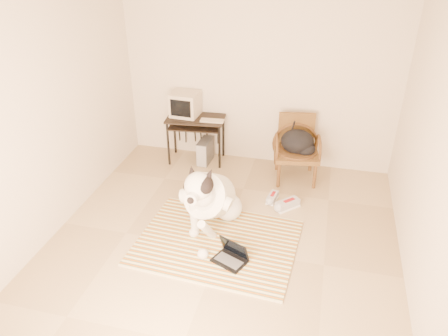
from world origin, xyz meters
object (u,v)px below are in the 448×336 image
(crt_monitor, at_px, (185,104))
(laptop, at_px, (231,256))
(pc_tower, at_px, (205,151))
(backpack, at_px, (299,143))
(dog, at_px, (210,198))
(computer_desk, at_px, (195,124))
(rattan_chair, at_px, (296,148))

(crt_monitor, bearing_deg, laptop, -61.05)
(pc_tower, relative_size, backpack, 0.80)
(dog, height_order, crt_monitor, crt_monitor)
(dog, height_order, pc_tower, dog)
(computer_desk, distance_m, pc_tower, 0.46)
(dog, xyz_separation_m, laptop, (0.40, -0.58, -0.32))
(pc_tower, bearing_deg, rattan_chair, -5.05)
(dog, relative_size, crt_monitor, 3.34)
(laptop, bearing_deg, backpack, 75.42)
(pc_tower, height_order, rattan_chair, rattan_chair)
(laptop, height_order, computer_desk, computer_desk)
(dog, relative_size, backpack, 2.84)
(backpack, bearing_deg, computer_desk, 172.89)
(computer_desk, height_order, rattan_chair, rattan_chair)
(pc_tower, bearing_deg, laptop, -66.95)
(laptop, relative_size, pc_tower, 1.08)
(pc_tower, xyz_separation_m, backpack, (1.42, -0.19, 0.40))
(dog, bearing_deg, pc_tower, 108.27)
(rattan_chair, bearing_deg, laptop, -103.33)
(dog, height_order, laptop, dog)
(pc_tower, bearing_deg, crt_monitor, 165.40)
(laptop, relative_size, rattan_chair, 0.47)
(dog, distance_m, backpack, 1.66)
(dog, relative_size, pc_tower, 3.53)
(laptop, bearing_deg, dog, 124.35)
(crt_monitor, height_order, backpack, crt_monitor)
(crt_monitor, relative_size, rattan_chair, 0.46)
(crt_monitor, bearing_deg, rattan_chair, -6.87)
(pc_tower, height_order, backpack, backpack)
(crt_monitor, xyz_separation_m, rattan_chair, (1.71, -0.21, -0.43))
(pc_tower, bearing_deg, dog, -71.73)
(dog, bearing_deg, rattan_chair, 58.74)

